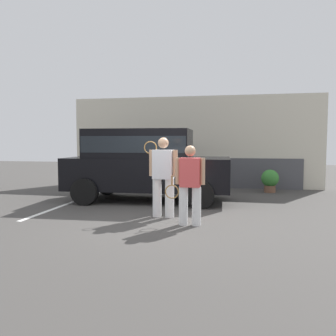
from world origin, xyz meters
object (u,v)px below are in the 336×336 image
at_px(tennis_player_woman, 190,184).
at_px(potted_plant_by_porch, 270,180).
at_px(parked_suv, 145,161).
at_px(tennis_player_man, 163,176).

xyz_separation_m(tennis_player_woman, potted_plant_by_porch, (2.00, 5.14, -0.41)).
height_order(parked_suv, tennis_player_woman, parked_suv).
bearing_deg(tennis_player_man, parked_suv, -58.82).
bearing_deg(tennis_player_man, tennis_player_woman, 142.24).
bearing_deg(tennis_player_woman, parked_suv, -58.97).
relative_size(tennis_player_man, potted_plant_by_porch, 2.33).
distance_m(tennis_player_man, potted_plant_by_porch, 5.26).
relative_size(parked_suv, tennis_player_woman, 2.88).
relative_size(parked_suv, potted_plant_by_porch, 6.10).
relative_size(parked_suv, tennis_player_man, 2.61).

